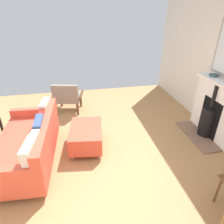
{
  "coord_description": "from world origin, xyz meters",
  "views": [
    {
      "loc": [
        -0.06,
        2.77,
        2.32
      ],
      "look_at": [
        -0.67,
        -0.25,
        0.69
      ],
      "focal_mm": 31.73,
      "sensor_mm": 36.0,
      "label": 1
    }
  ],
  "objects": [
    {
      "name": "armchair_accent",
      "position": [
        0.13,
        -1.73,
        0.43
      ],
      "size": [
        0.78,
        0.7,
        0.77
      ],
      "color": "#4C3321",
      "rests_on": "ground"
    },
    {
      "name": "sofa",
      "position": [
        0.74,
        -0.05,
        0.35
      ],
      "size": [
        0.98,
        1.79,
        0.82
      ],
      "color": "#B2B2B7",
      "rests_on": "ground"
    },
    {
      "name": "mantel_bowl_near",
      "position": [
        -2.71,
        -0.47,
        1.16
      ],
      "size": [
        0.16,
        0.16,
        0.04
      ],
      "color": "#334C56",
      "rests_on": "fireplace"
    },
    {
      "name": "ottoman",
      "position": [
        -0.19,
        -0.25,
        0.25
      ],
      "size": [
        0.67,
        0.88,
        0.41
      ],
      "color": "#B2B2B7",
      "rests_on": "ground"
    },
    {
      "name": "ground_plane",
      "position": [
        0.0,
        0.0,
        -0.0
      ],
      "size": [
        5.77,
        6.21,
        0.01
      ],
      "primitive_type": "cube",
      "color": "#A87A4C"
    },
    {
      "name": "fireplace",
      "position": [
        -2.67,
        -0.15,
        0.52
      ],
      "size": [
        0.62,
        1.22,
        1.14
      ],
      "color": "brown",
      "rests_on": "ground"
    }
  ]
}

